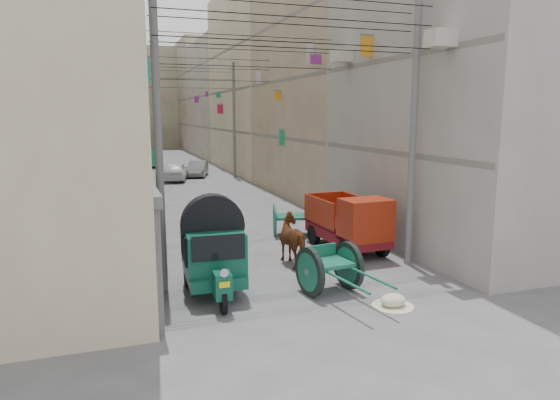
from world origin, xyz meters
name	(u,v)px	position (x,y,z in m)	size (l,w,h in m)	color
ground	(422,384)	(0.00, 0.00, 0.00)	(140.00, 140.00, 0.00)	#4B4B4E
building_row_left	(60,87)	(-8.00, 34.13, 6.46)	(8.00, 62.00, 14.00)	beige
building_row_right	(268,90)	(8.00, 34.13, 6.46)	(8.00, 62.00, 14.00)	#9F9A94
end_cap_building	(144,99)	(0.00, 66.00, 6.50)	(22.00, 10.00, 13.00)	#B3AB8D
shutters_left	(139,205)	(-3.92, 10.38, 1.49)	(0.18, 14.40, 2.88)	#4F4E54
signboards	(198,133)	(-0.01, 21.66, 3.43)	(8.22, 40.52, 5.67)	#1B9664
ac_units	(389,16)	(3.65, 7.67, 7.43)	(0.70, 6.55, 3.35)	#B7B4A4
utility_poles	(215,124)	(0.00, 17.00, 4.00)	(7.40, 22.20, 8.00)	#5F5F62
overhead_cables	(225,57)	(0.00, 14.40, 6.77)	(7.40, 22.52, 1.12)	black
auto_rickshaw	(213,249)	(-2.43, 5.38, 1.13)	(1.64, 2.75, 1.91)	black
tonga_cart	(330,268)	(0.34, 4.49, 0.64)	(1.45, 2.86, 1.24)	black
mini_truck	(353,226)	(2.53, 7.57, 0.91)	(1.67, 3.44, 1.90)	black
second_cart	(292,218)	(1.52, 10.48, 0.64)	(1.60, 1.49, 1.20)	#135740
feed_sack	(393,300)	(1.36, 3.13, 0.15)	(0.61, 0.49, 0.31)	beige
horse	(296,240)	(0.39, 7.00, 0.75)	(0.81, 1.77, 1.49)	brown
distant_car_white	(176,171)	(-0.62, 27.61, 0.64)	(1.51, 3.75, 1.28)	silver
distant_car_grey	(198,168)	(1.21, 29.52, 0.57)	(1.21, 3.46, 1.14)	#5A5F5D
distant_car_green	(151,160)	(-1.48, 37.53, 0.55)	(1.54, 3.78, 1.10)	#1F5B4E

